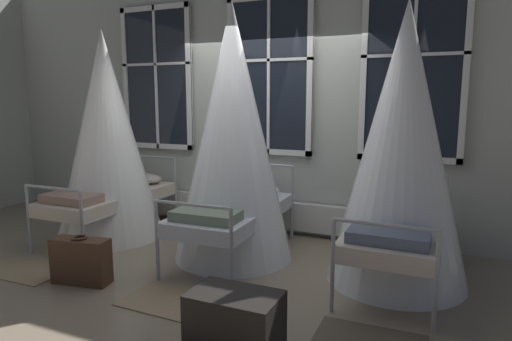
{
  "coord_description": "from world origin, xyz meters",
  "views": [
    {
      "loc": [
        2.2,
        -4.24,
        1.77
      ],
      "look_at": [
        0.27,
        0.11,
        0.99
      ],
      "focal_mm": 31.39,
      "sensor_mm": 36.0,
      "label": 1
    }
  ],
  "objects_px": {
    "suitcase_dark": "(81,261)",
    "travel_trunk": "(235,321)",
    "cot_first": "(107,140)",
    "cot_second": "(233,138)",
    "cot_third": "(402,151)"
  },
  "relations": [
    {
      "from": "suitcase_dark",
      "to": "travel_trunk",
      "type": "height_order",
      "value": "suitcase_dark"
    },
    {
      "from": "cot_first",
      "to": "cot_second",
      "type": "height_order",
      "value": "cot_second"
    },
    {
      "from": "cot_second",
      "to": "travel_trunk",
      "type": "height_order",
      "value": "cot_second"
    },
    {
      "from": "suitcase_dark",
      "to": "cot_second",
      "type": "bearing_deg",
      "value": 41.02
    },
    {
      "from": "cot_second",
      "to": "travel_trunk",
      "type": "distance_m",
      "value": 2.2
    },
    {
      "from": "cot_first",
      "to": "travel_trunk",
      "type": "bearing_deg",
      "value": -123.58
    },
    {
      "from": "cot_second",
      "to": "cot_third",
      "type": "distance_m",
      "value": 1.75
    },
    {
      "from": "cot_first",
      "to": "suitcase_dark",
      "type": "xyz_separation_m",
      "value": [
        0.78,
        -1.29,
        -1.03
      ]
    },
    {
      "from": "suitcase_dark",
      "to": "travel_trunk",
      "type": "xyz_separation_m",
      "value": [
        1.87,
        -0.43,
        -0.01
      ]
    },
    {
      "from": "cot_second",
      "to": "cot_first",
      "type": "bearing_deg",
      "value": 87.24
    },
    {
      "from": "cot_third",
      "to": "suitcase_dark",
      "type": "bearing_deg",
      "value": 115.6
    },
    {
      "from": "cot_first",
      "to": "cot_second",
      "type": "relative_size",
      "value": 0.93
    },
    {
      "from": "cot_first",
      "to": "cot_third",
      "type": "distance_m",
      "value": 3.54
    },
    {
      "from": "suitcase_dark",
      "to": "travel_trunk",
      "type": "distance_m",
      "value": 1.91
    },
    {
      "from": "cot_third",
      "to": "cot_first",
      "type": "bearing_deg",
      "value": 90.52
    }
  ]
}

